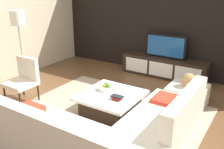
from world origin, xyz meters
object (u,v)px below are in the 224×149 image
at_px(media_console, 164,67).
at_px(book_stack, 117,97).
at_px(ottoman, 187,96).
at_px(fruit_bowl, 106,87).
at_px(sectional_couch, 111,135).
at_px(accent_chair_near, 24,77).
at_px(floor_lamp, 18,23).
at_px(coffee_table, 111,103).
at_px(decorative_ball, 189,80).
at_px(television, 165,46).

height_order(media_console, book_stack, media_console).
relative_size(ottoman, fruit_bowl, 2.50).
height_order(sectional_couch, fruit_bowl, sectional_couch).
bearing_deg(accent_chair_near, floor_lamp, 139.52).
relative_size(coffee_table, decorative_ball, 4.07).
height_order(coffee_table, floor_lamp, floor_lamp).
distance_m(fruit_bowl, decorative_ball, 1.57).
xyz_separation_m(ottoman, decorative_ball, (0.00, 0.00, 0.33)).
xyz_separation_m(television, sectional_couch, (0.52, -3.24, -0.50)).
relative_size(decorative_ball, book_stack, 1.22).
height_order(television, fruit_bowl, television).
height_order(floor_lamp, fruit_bowl, floor_lamp).
bearing_deg(book_stack, media_console, 92.72).
height_order(coffee_table, decorative_ball, decorative_ball).
bearing_deg(accent_chair_near, television, 53.79).
height_order(television, ottoman, television).
height_order(coffee_table, accent_chair_near, accent_chair_near).
bearing_deg(ottoman, media_console, 128.04).
xyz_separation_m(ottoman, book_stack, (-0.86, -1.17, 0.22)).
relative_size(television, ottoman, 1.46).
bearing_deg(television, media_console, -90.00).
height_order(fruit_bowl, book_stack, fruit_bowl).
relative_size(ottoman, book_stack, 3.28).
bearing_deg(ottoman, sectional_couch, -102.81).
xyz_separation_m(accent_chair_near, decorative_ball, (2.83, 1.52, 0.04)).
bearing_deg(floor_lamp, media_console, 40.37).
relative_size(accent_chair_near, book_stack, 4.07).
bearing_deg(accent_chair_near, fruit_bowl, 17.46).
distance_m(sectional_couch, accent_chair_near, 2.43).
distance_m(accent_chair_near, decorative_ball, 3.21).
xyz_separation_m(floor_lamp, ottoman, (3.55, 0.95, -1.23)).
xyz_separation_m(media_console, ottoman, (0.97, -1.25, -0.05)).
bearing_deg(decorative_ball, accent_chair_near, -151.83).
bearing_deg(ottoman, accent_chair_near, -151.83).
height_order(sectional_couch, accent_chair_near, accent_chair_near).
distance_m(television, floor_lamp, 3.44).
relative_size(floor_lamp, decorative_ball, 6.52).
bearing_deg(ottoman, book_stack, -126.19).
distance_m(television, fruit_bowl, 2.24).
distance_m(media_console, accent_chair_near, 3.33).
bearing_deg(decorative_ball, coffee_table, -135.63).
height_order(accent_chair_near, book_stack, accent_chair_near).
bearing_deg(ottoman, television, 128.03).
relative_size(television, accent_chair_near, 1.17).
distance_m(coffee_table, floor_lamp, 2.77).
relative_size(television, book_stack, 4.79).
height_order(media_console, decorative_ball, decorative_ball).
relative_size(media_console, decorative_ball, 8.26).
height_order(media_console, coffee_table, media_console).
distance_m(television, book_stack, 2.45).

